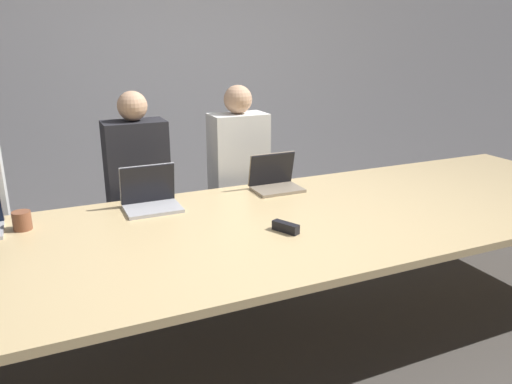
{
  "coord_description": "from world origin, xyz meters",
  "views": [
    {
      "loc": [
        -1.16,
        -2.29,
        1.72
      ],
      "look_at": [
        -0.08,
        0.1,
        0.89
      ],
      "focal_mm": 35.0,
      "sensor_mm": 36.0,
      "label": 1
    }
  ],
  "objects": [
    {
      "name": "stapler",
      "position": [
        -0.02,
        -0.16,
        0.76
      ],
      "size": [
        0.1,
        0.15,
        0.05
      ],
      "rotation": [
        0.0,
        0.0,
        0.45
      ],
      "color": "black",
      "rests_on": "conference_table"
    },
    {
      "name": "laptop_far_midleft",
      "position": [
        -0.58,
        0.51,
        0.81
      ],
      "size": [
        0.32,
        0.24,
        0.25
      ],
      "color": "#B7B7BC",
      "rests_on": "conference_table"
    },
    {
      "name": "cup_far_left",
      "position": [
        -1.27,
        0.44,
        0.79
      ],
      "size": [
        0.1,
        0.1,
        0.1
      ],
      "color": "brown",
      "rests_on": "conference_table"
    },
    {
      "name": "person_far_center",
      "position": [
        0.17,
        0.95,
        0.67
      ],
      "size": [
        0.4,
        0.24,
        1.39
      ],
      "color": "#2D2D38",
      "rests_on": "ground_plane"
    },
    {
      "name": "conference_table",
      "position": [
        0.0,
        0.0,
        0.69
      ],
      "size": [
        4.74,
        1.43,
        0.74
      ],
      "color": "#D6B77F",
      "rests_on": "ground_plane"
    },
    {
      "name": "curtain_wall",
      "position": [
        0.0,
        2.47,
        1.4
      ],
      "size": [
        12.0,
        0.06,
        2.8
      ],
      "color": "#ADADB2",
      "rests_on": "ground_plane"
    },
    {
      "name": "laptop_far_center",
      "position": [
        0.26,
        0.54,
        0.81
      ],
      "size": [
        0.32,
        0.23,
        0.24
      ],
      "color": "gray",
      "rests_on": "conference_table"
    },
    {
      "name": "person_far_midleft",
      "position": [
        -0.56,
        0.94,
        0.66
      ],
      "size": [
        0.4,
        0.24,
        1.38
      ],
      "color": "#2D2D38",
      "rests_on": "ground_plane"
    },
    {
      "name": "ground_plane",
      "position": [
        0.0,
        0.0,
        0.0
      ],
      "size": [
        24.0,
        24.0,
        0.0
      ],
      "primitive_type": "plane",
      "color": "#4C4742"
    }
  ]
}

